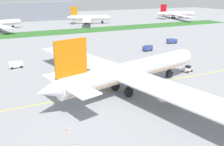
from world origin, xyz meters
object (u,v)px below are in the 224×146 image
object	(u,v)px
airliner_foreground	(129,72)
service_truck_baggage_loader	(172,41)
pushback_tug	(187,69)
ground_crew_wingwalker_port	(175,84)
parked_airliner_far_centre	(88,18)
parked_airliner_far_right	(176,14)
service_truck_fuel_bowser	(16,64)
service_truck_catering_van	(148,48)
traffic_cone_port_wing	(66,129)
traffic_cone_near_nose	(74,143)

from	to	relation	value
airliner_foreground	service_truck_baggage_loader	bearing A→B (deg)	41.99
pushback_tug	ground_crew_wingwalker_port	distance (m)	17.82
parked_airliner_far_centre	parked_airliner_far_right	xyz separation A→B (m)	(98.95, -1.05, -0.04)
parked_airliner_far_centre	parked_airliner_far_right	size ratio (longest dim) A/B	0.86
service_truck_fuel_bowser	parked_airliner_far_right	bearing A→B (deg)	33.87
service_truck_catering_van	ground_crew_wingwalker_port	bearing A→B (deg)	-113.69
service_truck_fuel_bowser	parked_airliner_far_centre	size ratio (longest dim) A/B	0.09
airliner_foreground	service_truck_baggage_loader	size ratio (longest dim) A/B	14.87
airliner_foreground	service_truck_fuel_bowser	bearing A→B (deg)	125.55
service_truck_baggage_loader	parked_airliner_far_right	world-z (taller)	parked_airliner_far_right
ground_crew_wingwalker_port	service_truck_fuel_bowser	bearing A→B (deg)	134.62
ground_crew_wingwalker_port	service_truck_catering_van	size ratio (longest dim) A/B	0.35
airliner_foreground	parked_airliner_far_centre	world-z (taller)	airliner_foreground
service_truck_baggage_loader	traffic_cone_port_wing	bearing A→B (deg)	-140.93
service_truck_baggage_loader	parked_airliner_far_centre	world-z (taller)	parked_airliner_far_centre
service_truck_fuel_bowser	traffic_cone_near_nose	bearing A→B (deg)	-85.16
pushback_tug	traffic_cone_port_wing	world-z (taller)	pushback_tug
traffic_cone_near_nose	parked_airliner_far_centre	size ratio (longest dim) A/B	0.01
service_truck_baggage_loader	parked_airliner_far_centre	xyz separation A→B (m)	(-10.86, 105.46, 3.65)
pushback_tug	traffic_cone_near_nose	world-z (taller)	pushback_tug
pushback_tug	ground_crew_wingwalker_port	world-z (taller)	pushback_tug
traffic_cone_near_nose	service_truck_baggage_loader	size ratio (longest dim) A/B	0.09
pushback_tug	service_truck_fuel_bowser	xyz separation A→B (m)	(-56.81, 32.48, 0.40)
traffic_cone_near_nose	traffic_cone_port_wing	xyz separation A→B (m)	(0.09, 5.55, 0.00)
traffic_cone_port_wing	service_truck_catering_van	xyz separation A→B (m)	(57.10, 55.14, 1.26)
service_truck_catering_van	parked_airliner_far_centre	world-z (taller)	parked_airliner_far_centre
ground_crew_wingwalker_port	parked_airliner_far_centre	bearing A→B (deg)	78.79
service_truck_catering_van	pushback_tug	bearing A→B (deg)	-98.82
airliner_foreground	service_truck_catering_van	size ratio (longest dim) A/B	18.27
pushback_tug	service_truck_catering_van	distance (m)	34.92
airliner_foreground	pushback_tug	size ratio (longest dim) A/B	16.26
airliner_foreground	service_truck_baggage_loader	distance (m)	76.67
pushback_tug	parked_airliner_far_centre	bearing A→B (deg)	83.39
airliner_foreground	parked_airliner_far_right	distance (m)	212.68
traffic_cone_port_wing	parked_airliner_far_centre	distance (m)	183.93
pushback_tug	service_truck_fuel_bowser	size ratio (longest dim) A/B	1.03
pushback_tug	service_truck_fuel_bowser	world-z (taller)	service_truck_fuel_bowser
service_truck_catering_van	traffic_cone_near_nose	bearing A→B (deg)	-133.30
traffic_cone_port_wing	service_truck_baggage_loader	size ratio (longest dim) A/B	0.09
traffic_cone_port_wing	parked_airliner_far_centre	size ratio (longest dim) A/B	0.01
service_truck_baggage_loader	service_truck_catering_van	bearing A→B (deg)	-156.84
traffic_cone_near_nose	service_truck_catering_van	distance (m)	83.41
ground_crew_wingwalker_port	traffic_cone_near_nose	size ratio (longest dim) A/B	3.00
airliner_foreground	traffic_cone_near_nose	bearing A→B (deg)	-140.26
service_truck_catering_van	parked_airliner_far_centre	distance (m)	115.92
ground_crew_wingwalker_port	parked_airliner_far_right	world-z (taller)	parked_airliner_far_right
ground_crew_wingwalker_port	pushback_tug	bearing A→B (deg)	36.11
traffic_cone_port_wing	service_truck_fuel_bowser	world-z (taller)	service_truck_fuel_bowser
service_truck_catering_van	service_truck_baggage_loader	bearing A→B (deg)	23.16
airliner_foreground	ground_crew_wingwalker_port	size ratio (longest dim) A/B	52.28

